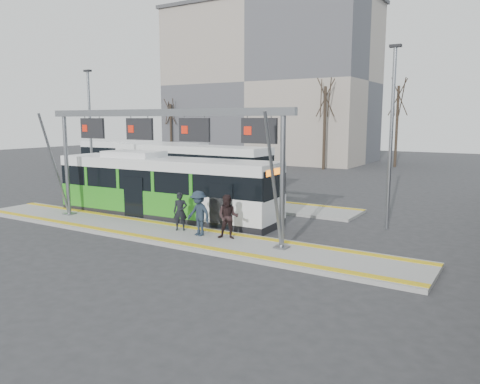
{
  "coord_description": "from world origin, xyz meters",
  "views": [
    {
      "loc": [
        13.05,
        -15.01,
        4.93
      ],
      "look_at": [
        2.02,
        3.0,
        1.63
      ],
      "focal_mm": 35.0,
      "sensor_mm": 36.0,
      "label": 1
    }
  ],
  "objects_px": {
    "passenger_a": "(180,211)",
    "passenger_b": "(228,217)",
    "gantry": "(159,134)",
    "hero_bus": "(165,188)",
    "passenger_c": "(199,213)"
  },
  "relations": [
    {
      "from": "passenger_c",
      "to": "gantry",
      "type": "bearing_deg",
      "value": -170.34
    },
    {
      "from": "passenger_a",
      "to": "passenger_c",
      "type": "bearing_deg",
      "value": -48.63
    },
    {
      "from": "gantry",
      "to": "passenger_c",
      "type": "height_order",
      "value": "gantry"
    },
    {
      "from": "passenger_b",
      "to": "passenger_c",
      "type": "height_order",
      "value": "passenger_c"
    },
    {
      "from": "passenger_b",
      "to": "gantry",
      "type": "bearing_deg",
      "value": 161.06
    },
    {
      "from": "passenger_a",
      "to": "passenger_c",
      "type": "height_order",
      "value": "passenger_c"
    },
    {
      "from": "passenger_a",
      "to": "passenger_b",
      "type": "distance_m",
      "value": 2.56
    },
    {
      "from": "passenger_b",
      "to": "hero_bus",
      "type": "bearing_deg",
      "value": 134.13
    },
    {
      "from": "passenger_c",
      "to": "passenger_a",
      "type": "bearing_deg",
      "value": 175.51
    },
    {
      "from": "hero_bus",
      "to": "passenger_c",
      "type": "distance_m",
      "value": 4.8
    },
    {
      "from": "hero_bus",
      "to": "passenger_b",
      "type": "bearing_deg",
      "value": -27.06
    },
    {
      "from": "hero_bus",
      "to": "passenger_a",
      "type": "xyz_separation_m",
      "value": [
        2.77,
        -2.26,
        -0.53
      ]
    },
    {
      "from": "hero_bus",
      "to": "gantry",
      "type": "bearing_deg",
      "value": -55.58
    },
    {
      "from": "gantry",
      "to": "passenger_b",
      "type": "bearing_deg",
      "value": 2.68
    },
    {
      "from": "gantry",
      "to": "passenger_a",
      "type": "xyz_separation_m",
      "value": [
        0.83,
        0.3,
        -3.32
      ]
    }
  ]
}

